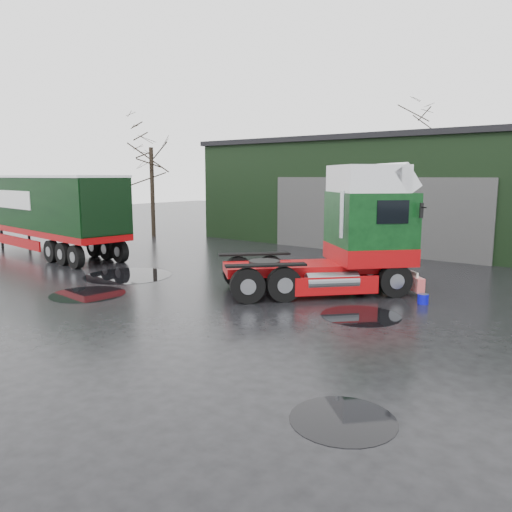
{
  "coord_description": "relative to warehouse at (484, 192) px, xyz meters",
  "views": [
    {
      "loc": [
        9.23,
        -10.4,
        4.08
      ],
      "look_at": [
        0.18,
        1.25,
        1.7
      ],
      "focal_mm": 35.0,
      "sensor_mm": 36.0,
      "label": 1
    }
  ],
  "objects": [
    {
      "name": "ground",
      "position": [
        -2.0,
        -20.0,
        -3.16
      ],
      "size": [
        100.0,
        100.0,
        0.0
      ],
      "primitive_type": "plane",
      "color": "black"
    },
    {
      "name": "warehouse",
      "position": [
        0.0,
        0.0,
        0.0
      ],
      "size": [
        32.4,
        12.4,
        6.3
      ],
      "color": "black",
      "rests_on": "ground"
    },
    {
      "name": "hero_tractor",
      "position": [
        -1.78,
        -15.5,
        -0.91
      ],
      "size": [
        7.19,
        7.4,
        4.5
      ],
      "primitive_type": null,
      "rotation": [
        0.0,
        0.0,
        -0.75
      ],
      "color": "black",
      "rests_on": "ground"
    },
    {
      "name": "trailer_left",
      "position": [
        -18.0,
        -16.41,
        -1.08
      ],
      "size": [
        13.57,
        4.03,
        4.15
      ],
      "primitive_type": null,
      "rotation": [
        0.0,
        0.0,
        1.47
      ],
      "color": "silver",
      "rests_on": "ground"
    },
    {
      "name": "wash_bucket",
      "position": [
        1.9,
        -14.78,
        -3.0
      ],
      "size": [
        0.44,
        0.44,
        0.32
      ],
      "primitive_type": "cylinder",
      "rotation": [
        0.0,
        0.0,
        0.35
      ],
      "color": "#0908BC",
      "rests_on": "ground"
    },
    {
      "name": "tree_left",
      "position": [
        -19.0,
        -8.0,
        1.09
      ],
      "size": [
        4.4,
        4.4,
        8.5
      ],
      "primitive_type": null,
      "color": "black",
      "rests_on": "ground"
    },
    {
      "name": "tree_back_a",
      "position": [
        -8.0,
        10.0,
        1.59
      ],
      "size": [
        4.4,
        4.4,
        9.5
      ],
      "primitive_type": null,
      "color": "black",
      "rests_on": "ground"
    },
    {
      "name": "puddle_0",
      "position": [
        -7.78,
        -20.63,
        -3.15
      ],
      "size": [
        2.58,
        2.58,
        0.01
      ],
      "primitive_type": "cylinder",
      "color": "black",
      "rests_on": "ground"
    },
    {
      "name": "puddle_1",
      "position": [
        0.94,
        -17.28,
        -3.15
      ],
      "size": [
        2.35,
        2.35,
        0.01
      ],
      "primitive_type": "cylinder",
      "color": "black",
      "rests_on": "ground"
    },
    {
      "name": "puddle_2",
      "position": [
        -9.34,
        -17.69,
        -3.15
      ],
      "size": [
        3.57,
        3.57,
        0.01
      ],
      "primitive_type": "cylinder",
      "color": "black",
      "rests_on": "ground"
    },
    {
      "name": "puddle_3",
      "position": [
        3.56,
        -23.28,
        -3.15
      ],
      "size": [
        1.83,
        1.83,
        0.01
      ],
      "primitive_type": "cylinder",
      "color": "black",
      "rests_on": "ground"
    }
  ]
}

